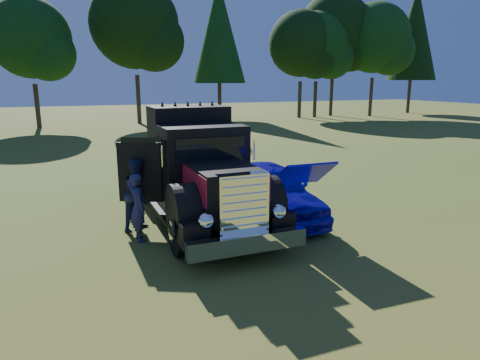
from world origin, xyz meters
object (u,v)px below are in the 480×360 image
diamond_t_truck (198,174)px  spectator_far (138,195)px  hotrod_coupe (269,190)px  spectator_near (138,207)px

diamond_t_truck → spectator_far: (-1.59, -0.12, -0.37)m
diamond_t_truck → hotrod_coupe: (1.88, -0.43, -0.52)m
spectator_near → spectator_far: size_ratio=0.89×
diamond_t_truck → spectator_near: bearing=-152.7°
hotrod_coupe → spectator_far: 3.49m
hotrod_coupe → spectator_near: hotrod_coupe is taller
diamond_t_truck → spectator_far: size_ratio=3.95×
hotrod_coupe → spectator_far: bearing=174.8°
diamond_t_truck → hotrod_coupe: bearing=-12.9°
diamond_t_truck → hotrod_coupe: size_ratio=1.61×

